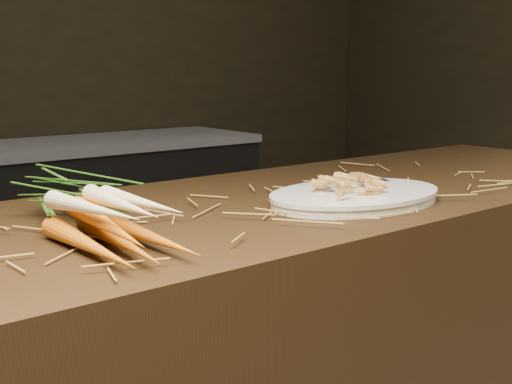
# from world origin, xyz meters

# --- Properties ---
(back_counter) EXTENTS (1.82, 0.62, 0.84)m
(back_counter) POSITION_xyz_m (0.30, 2.18, 0.42)
(back_counter) COLOR black
(back_counter) RESTS_ON ground
(straw_bedding) EXTENTS (1.40, 0.60, 0.02)m
(straw_bedding) POSITION_xyz_m (0.00, 0.30, 0.91)
(straw_bedding) COLOR olive
(straw_bedding) RESTS_ON main_counter
(root_veg_bunch) EXTENTS (0.20, 0.55, 0.10)m
(root_veg_bunch) POSITION_xyz_m (-0.47, 0.29, 0.95)
(root_veg_bunch) COLOR #C05604
(root_veg_bunch) RESTS_ON main_counter
(serving_platter) EXTENTS (0.42, 0.30, 0.02)m
(serving_platter) POSITION_xyz_m (0.09, 0.16, 0.91)
(serving_platter) COLOR white
(serving_platter) RESTS_ON main_counter
(roasted_veg_heap) EXTENTS (0.21, 0.16, 0.05)m
(roasted_veg_heap) POSITION_xyz_m (0.09, 0.16, 0.94)
(roasted_veg_heap) COLOR #AE7931
(roasted_veg_heap) RESTS_ON serving_platter
(serving_fork) EXTENTS (0.07, 0.15, 0.00)m
(serving_fork) POSITION_xyz_m (0.24, 0.13, 0.92)
(serving_fork) COLOR silver
(serving_fork) RESTS_ON serving_platter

